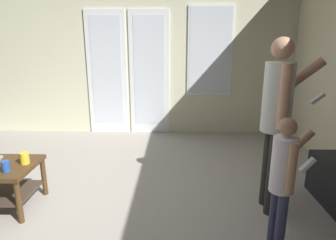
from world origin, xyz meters
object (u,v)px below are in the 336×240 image
(person_child, at_px, (283,176))
(cup_by_laptop, at_px, (6,166))
(cup_near_edge, at_px, (24,158))
(person_adult, at_px, (278,112))

(person_child, bearing_deg, cup_by_laptop, 169.32)
(person_child, distance_m, cup_near_edge, 2.31)
(cup_by_laptop, bearing_deg, person_child, -10.68)
(person_adult, relative_size, cup_near_edge, 14.52)
(person_adult, height_order, cup_by_laptop, person_adult)
(person_adult, bearing_deg, person_child, -102.49)
(cup_near_edge, bearing_deg, person_child, -15.43)
(person_adult, relative_size, person_child, 1.50)
(cup_near_edge, height_order, cup_by_laptop, cup_near_edge)
(person_adult, distance_m, cup_by_laptop, 2.49)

